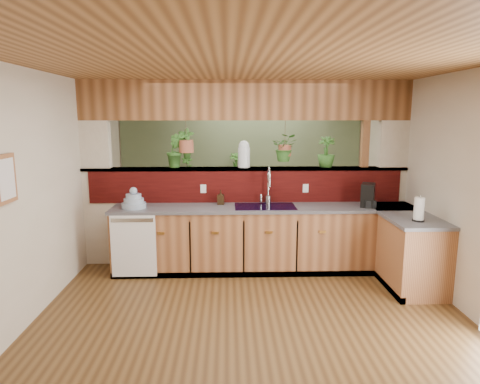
{
  "coord_description": "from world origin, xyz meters",
  "views": [
    {
      "loc": [
        -0.26,
        -4.69,
        2.12
      ],
      "look_at": [
        -0.1,
        0.7,
        1.15
      ],
      "focal_mm": 32.0,
      "sensor_mm": 36.0,
      "label": 1
    }
  ],
  "objects_px": {
    "glass_jar": "(244,154)",
    "coffee_maker": "(368,196)",
    "shelving_console": "(216,202)",
    "paper_towel": "(419,210)",
    "dish_stack": "(134,202)",
    "soap_dispenser": "(221,197)",
    "faucet": "(268,184)"
  },
  "relations": [
    {
      "from": "glass_jar",
      "to": "coffee_maker",
      "type": "bearing_deg",
      "value": -14.39
    },
    {
      "from": "shelving_console",
      "to": "glass_jar",
      "type": "bearing_deg",
      "value": -51.78
    },
    {
      "from": "paper_towel",
      "to": "shelving_console",
      "type": "relative_size",
      "value": 0.21
    },
    {
      "from": "glass_jar",
      "to": "shelving_console",
      "type": "bearing_deg",
      "value": 103.44
    },
    {
      "from": "glass_jar",
      "to": "dish_stack",
      "type": "bearing_deg",
      "value": -163.97
    },
    {
      "from": "soap_dispenser",
      "to": "glass_jar",
      "type": "relative_size",
      "value": 0.53
    },
    {
      "from": "faucet",
      "to": "shelving_console",
      "type": "bearing_deg",
      "value": 110.21
    },
    {
      "from": "soap_dispenser",
      "to": "paper_towel",
      "type": "distance_m",
      "value": 2.54
    },
    {
      "from": "shelving_console",
      "to": "faucet",
      "type": "bearing_deg",
      "value": -45.01
    },
    {
      "from": "glass_jar",
      "to": "shelving_console",
      "type": "relative_size",
      "value": 0.26
    },
    {
      "from": "faucet",
      "to": "shelving_console",
      "type": "xyz_separation_m",
      "value": [
        -0.78,
        2.12,
        -0.68
      ]
    },
    {
      "from": "faucet",
      "to": "glass_jar",
      "type": "height_order",
      "value": "glass_jar"
    },
    {
      "from": "dish_stack",
      "to": "coffee_maker",
      "type": "height_order",
      "value": "coffee_maker"
    },
    {
      "from": "faucet",
      "to": "paper_towel",
      "type": "xyz_separation_m",
      "value": [
        1.67,
        -1.02,
        -0.15
      ]
    },
    {
      "from": "soap_dispenser",
      "to": "shelving_console",
      "type": "bearing_deg",
      "value": 93.33
    },
    {
      "from": "faucet",
      "to": "coffee_maker",
      "type": "height_order",
      "value": "faucet"
    },
    {
      "from": "faucet",
      "to": "glass_jar",
      "type": "relative_size",
      "value": 1.39
    },
    {
      "from": "dish_stack",
      "to": "glass_jar",
      "type": "bearing_deg",
      "value": 16.03
    },
    {
      "from": "soap_dispenser",
      "to": "coffee_maker",
      "type": "height_order",
      "value": "coffee_maker"
    },
    {
      "from": "soap_dispenser",
      "to": "glass_jar",
      "type": "distance_m",
      "value": 0.7
    },
    {
      "from": "coffee_maker",
      "to": "paper_towel",
      "type": "distance_m",
      "value": 0.88
    },
    {
      "from": "paper_towel",
      "to": "glass_jar",
      "type": "distance_m",
      "value": 2.41
    },
    {
      "from": "soap_dispenser",
      "to": "shelving_console",
      "type": "height_order",
      "value": "soap_dispenser"
    },
    {
      "from": "dish_stack",
      "to": "shelving_console",
      "type": "bearing_deg",
      "value": 66.11
    },
    {
      "from": "dish_stack",
      "to": "soap_dispenser",
      "type": "bearing_deg",
      "value": 9.95
    },
    {
      "from": "faucet",
      "to": "dish_stack",
      "type": "distance_m",
      "value": 1.83
    },
    {
      "from": "faucet",
      "to": "shelving_console",
      "type": "relative_size",
      "value": 0.37
    },
    {
      "from": "faucet",
      "to": "soap_dispenser",
      "type": "distance_m",
      "value": 0.68
    },
    {
      "from": "faucet",
      "to": "glass_jar",
      "type": "xyz_separation_m",
      "value": [
        -0.33,
        0.22,
        0.4
      ]
    },
    {
      "from": "faucet",
      "to": "dish_stack",
      "type": "xyz_separation_m",
      "value": [
        -1.81,
        -0.2,
        -0.19
      ]
    },
    {
      "from": "dish_stack",
      "to": "shelving_console",
      "type": "xyz_separation_m",
      "value": [
        1.03,
        2.33,
        -0.49
      ]
    },
    {
      "from": "coffee_maker",
      "to": "glass_jar",
      "type": "xyz_separation_m",
      "value": [
        -1.66,
        0.43,
        0.54
      ]
    }
  ]
}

